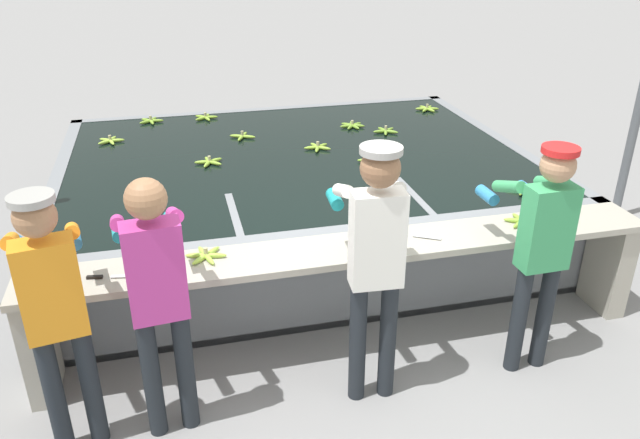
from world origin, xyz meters
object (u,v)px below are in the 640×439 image
Objects in this scene: banana_bunch_ledge_0 at (206,255)px; knife_0 at (106,277)px; banana_bunch_floating_2 at (209,162)px; banana_bunch_floating_0 at (352,125)px; banana_bunch_floating_1 at (427,109)px; worker_2 at (375,251)px; banana_bunch_floating_7 at (372,160)px; banana_bunch_floating_9 at (110,141)px; banana_bunch_floating_4 at (206,117)px; banana_bunch_floating_5 at (242,136)px; knife_1 at (409,235)px; banana_bunch_floating_3 at (151,121)px; worker_1 at (157,287)px; banana_bunch_floating_10 at (386,131)px; banana_bunch_floating_8 at (524,189)px; worker_3 at (542,239)px; worker_0 at (54,302)px; banana_bunch_floating_6 at (318,147)px; banana_bunch_ledge_1 at (523,221)px.

knife_0 is (-0.64, -0.11, -0.01)m from banana_bunch_ledge_0.
banana_bunch_floating_2 is 1.84m from banana_bunch_ledge_0.
banana_bunch_ledge_0 is (-1.81, -2.61, 0.00)m from banana_bunch_floating_0.
worker_2 is at bearing -117.37° from banana_bunch_floating_1.
banana_bunch_floating_9 is at bearing 153.48° from banana_bunch_floating_7.
banana_bunch_floating_0 is 1.01× the size of banana_bunch_floating_4.
knife_1 is at bearing -71.20° from banana_bunch_floating_5.
banana_bunch_floating_9 is (-1.74, 3.32, -0.23)m from worker_2.
banana_bunch_floating_1 is at bearing -5.06° from banana_bunch_floating_3.
banana_bunch_floating_7 is (1.98, 2.10, -0.16)m from worker_1.
banana_bunch_floating_5 is (0.40, 0.69, 0.00)m from banana_bunch_floating_2.
banana_bunch_floating_7 is at bearing -26.52° from banana_bunch_floating_9.
worker_1 is 6.08× the size of banana_bunch_floating_9.
banana_bunch_floating_10 is 3.67m from knife_0.
worker_2 is 2.06m from banana_bunch_floating_8.
knife_0 is (0.12, -2.82, -0.01)m from banana_bunch_floating_9.
worker_1 is 2.89m from banana_bunch_floating_7.
banana_bunch_floating_10 is at bearing 108.00° from banana_bunch_floating_8.
worker_3 is at bearing -38.68° from knife_1.
banana_bunch_floating_8 is 3.39m from knife_0.
worker_0 is 5.97× the size of banana_bunch_floating_10.
banana_bunch_floating_5 is at bearing 142.28° from banana_bunch_floating_6.
banana_bunch_floating_10 is 2.45m from knife_1.
worker_0 reaches higher than banana_bunch_floating_3.
worker_2 reaches higher than banana_bunch_ledge_0.
worker_3 is 5.96× the size of banana_bunch_floating_4.
worker_0 reaches higher than knife_0.
banana_bunch_ledge_1 reaches higher than banana_bunch_floating_10.
banana_bunch_floating_7 is at bearing -43.20° from banana_bunch_floating_5.
banana_bunch_floating_1 is 3.39m from knife_1.
knife_0 is at bearing -87.64° from banana_bunch_floating_9.
banana_bunch_floating_1 is 1.02× the size of banana_bunch_floating_2.
banana_bunch_floating_0 is at bearing 55.30° from banana_bunch_ledge_0.
banana_bunch_floating_3 is at bearing 157.78° from banana_bunch_floating_10.
worker_3 is 5.87× the size of banana_bunch_ledge_1.
banana_bunch_floating_0 is 1.02× the size of banana_bunch_floating_3.
banana_bunch_ledge_1 is at bearing -58.17° from banana_bunch_floating_4.
banana_bunch_ledge_0 reaches higher than banana_bunch_floating_3.
banana_bunch_floating_10 is (1.84, -0.99, 0.00)m from banana_bunch_floating_4.
worker_1 reaches higher than banana_bunch_floating_4.
banana_bunch_floating_3 is 2.65m from banana_bunch_floating_10.
banana_bunch_floating_9 is at bearing -148.84° from banana_bunch_floating_4.
worker_2 is 6.33× the size of banana_bunch_floating_9.
banana_bunch_ledge_0 reaches higher than banana_bunch_floating_2.
banana_bunch_floating_8 and banana_bunch_floating_9 have the same top height.
worker_3 reaches higher than banana_bunch_ledge_1.
banana_bunch_floating_6 is at bearing -146.80° from banana_bunch_floating_1.
banana_bunch_floating_0 is at bearing 101.55° from banana_bunch_ledge_1.
banana_bunch_floating_1 is 1.02× the size of banana_bunch_floating_8.
banana_bunch_ledge_1 is at bearing -78.45° from banana_bunch_floating_0.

